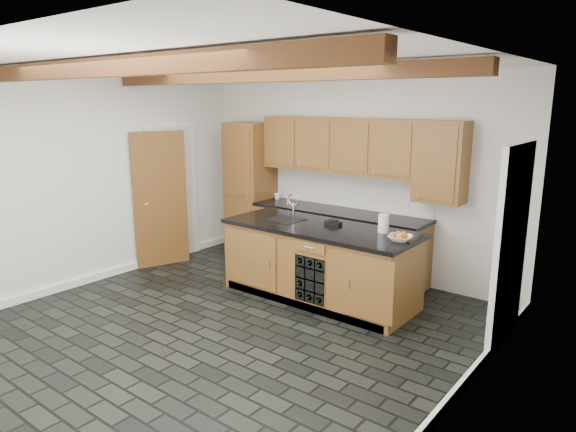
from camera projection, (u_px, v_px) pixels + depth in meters
name	position (u px, v px, depth m)	size (l,w,h in m)	color
ground	(229.00, 326.00, 5.67)	(5.00, 5.00, 0.00)	black
room_shell	(254.00, 183.00, 5.79)	(5.01, 5.00, 5.00)	white
back_cabinetry	(318.00, 203.00, 7.39)	(3.65, 0.62, 2.20)	brown
island	(319.00, 263.00, 6.37)	(2.48, 0.96, 0.93)	brown
faucet	(286.00, 217.00, 6.63)	(0.45, 0.40, 0.34)	black
kitchen_scale	(333.00, 223.00, 6.33)	(0.21, 0.13, 0.06)	black
fruit_bowl	(400.00, 238.00, 5.60)	(0.27, 0.27, 0.07)	silver
fruit_cluster	(400.00, 235.00, 5.60)	(0.16, 0.17, 0.07)	#AD3917
paper_towel	(384.00, 224.00, 5.95)	(0.12, 0.12, 0.22)	white
mug	(277.00, 196.00, 7.94)	(0.10, 0.10, 0.09)	white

